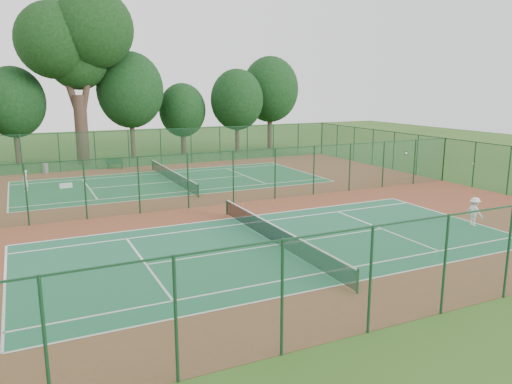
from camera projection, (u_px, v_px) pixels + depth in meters
ground at (212, 206)px, 32.18m from camera, size 120.00×120.00×0.00m
red_pad at (212, 206)px, 32.18m from camera, size 40.00×36.00×0.01m
court_near at (277, 245)px, 24.24m from camera, size 23.77×10.97×0.01m
court_far at (172, 182)px, 40.12m from camera, size 23.77×10.97×0.01m
fence_north at (145, 148)px, 47.69m from camera, size 40.00×0.09×3.50m
fence_south at (409, 272)px, 15.93m from camera, size 40.00×0.09×3.50m
fence_east at (444, 159)px, 40.25m from camera, size 0.09×36.00×3.50m
fence_divider at (211, 179)px, 31.81m from camera, size 40.00×0.09×3.50m
tennis_net_near at (277, 234)px, 24.13m from camera, size 0.10×12.90×0.97m
tennis_net_far at (172, 175)px, 40.01m from camera, size 0.10×12.90×0.97m
player_near at (474, 212)px, 27.38m from camera, size 0.63×1.05×1.59m
player_far at (25, 181)px, 36.28m from camera, size 0.54×0.66×1.56m
trash_bin at (46, 168)px, 43.84m from camera, size 0.51×0.51×0.89m
bench at (115, 163)px, 46.28m from camera, size 1.62×1.02×0.97m
kit_bag at (66, 186)px, 37.73m from camera, size 0.92×0.40×0.34m
stray_ball_a at (260, 203)px, 32.71m from camera, size 0.07×0.07×0.07m
stray_ball_b at (273, 201)px, 33.25m from camera, size 0.07×0.07×0.07m
stray_ball_c at (243, 204)px, 32.44m from camera, size 0.07×0.07×0.07m
big_tree at (76, 40)px, 47.17m from camera, size 10.84×7.94×16.66m
evergreen_row at (137, 157)px, 53.79m from camera, size 39.00×5.00×12.00m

